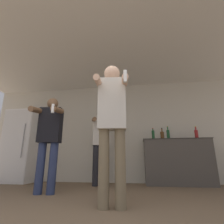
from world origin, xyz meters
TOP-DOWN VIEW (x-y plane):
  - wall_back at (0.00, 3.41)m, footprint 7.00×0.06m
  - ceiling_slab at (0.00, 1.69)m, footprint 7.00×3.90m
  - refrigerator at (-2.41, 3.06)m, footprint 0.78×0.68m
  - counter at (1.42, 3.11)m, footprint 1.46×0.58m
  - bottle_red_label at (0.93, 3.05)m, footprint 0.06×0.06m
  - bottle_brown_liquor at (1.89, 3.05)m, footprint 0.07×0.07m
  - bottle_amber_bourbon at (1.14, 3.05)m, footprint 0.08×0.08m
  - bottle_short_whiskey at (1.27, 3.05)m, footprint 0.07×0.07m
  - person_woman_foreground at (0.28, 0.91)m, footprint 0.43×0.47m
  - person_man_side at (-0.91, 1.63)m, footprint 0.48×0.56m
  - person_spectator_back at (-0.25, 2.75)m, footprint 0.54×0.56m

SIDE VIEW (x-z plane):
  - counter at x=1.42m, z-range 0.00..0.99m
  - refrigerator at x=-2.41m, z-range 0.00..1.81m
  - person_man_side at x=-0.91m, z-range 0.13..1.72m
  - person_spectator_back at x=-0.25m, z-range 0.12..1.81m
  - person_woman_foreground at x=0.28m, z-range 0.14..1.86m
  - bottle_amber_bourbon at x=1.14m, z-range 0.95..1.23m
  - bottle_brown_liquor at x=1.89m, z-range 0.96..1.25m
  - bottle_red_label at x=0.93m, z-range 0.97..1.24m
  - bottle_short_whiskey at x=1.27m, z-range 0.95..1.27m
  - wall_back at x=0.00m, z-range 0.00..2.55m
  - ceiling_slab at x=0.00m, z-range 2.55..2.60m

